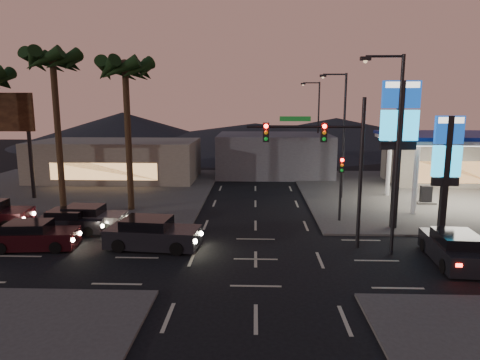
{
  "coord_description": "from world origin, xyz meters",
  "views": [
    {
      "loc": [
        -0.08,
        -20.35,
        7.7
      ],
      "look_at": [
        -0.98,
        5.71,
        3.0
      ],
      "focal_mm": 32.0,
      "sensor_mm": 36.0,
      "label": 1
    }
  ],
  "objects_px": {
    "gas_station": "(471,139)",
    "car_lane_b_mid": "(71,222)",
    "car_lane_b_front": "(88,218)",
    "traffic_signal_mast": "(328,151)",
    "pylon_sign_short": "(447,157)",
    "pylon_sign_tall": "(399,125)",
    "car_lane_a_mid": "(33,236)",
    "suv_station": "(454,249)",
    "car_lane_a_front": "(152,234)"
  },
  "relations": [
    {
      "from": "gas_station",
      "to": "suv_station",
      "type": "xyz_separation_m",
      "value": [
        -6.35,
        -12.16,
        -4.35
      ]
    },
    {
      "from": "pylon_sign_tall",
      "to": "car_lane_b_mid",
      "type": "relative_size",
      "value": 2.08
    },
    {
      "from": "gas_station",
      "to": "car_lane_b_mid",
      "type": "relative_size",
      "value": 2.81
    },
    {
      "from": "traffic_signal_mast",
      "to": "car_lane_b_mid",
      "type": "xyz_separation_m",
      "value": [
        -14.89,
        2.22,
        -4.58
      ]
    },
    {
      "from": "car_lane_b_front",
      "to": "traffic_signal_mast",
      "type": "bearing_deg",
      "value": -11.57
    },
    {
      "from": "car_lane_b_front",
      "to": "car_lane_b_mid",
      "type": "height_order",
      "value": "car_lane_b_front"
    },
    {
      "from": "traffic_signal_mast",
      "to": "car_lane_b_front",
      "type": "relative_size",
      "value": 1.75
    },
    {
      "from": "gas_station",
      "to": "suv_station",
      "type": "relative_size",
      "value": 2.51
    },
    {
      "from": "pylon_sign_tall",
      "to": "traffic_signal_mast",
      "type": "relative_size",
      "value": 1.12
    },
    {
      "from": "traffic_signal_mast",
      "to": "car_lane_b_front",
      "type": "distance_m",
      "value": 15.09
    },
    {
      "from": "gas_station",
      "to": "car_lane_b_mid",
      "type": "xyz_separation_m",
      "value": [
        -27.13,
        -7.79,
        -4.43
      ]
    },
    {
      "from": "gas_station",
      "to": "pylon_sign_short",
      "type": "relative_size",
      "value": 1.74
    },
    {
      "from": "gas_station",
      "to": "pylon_sign_tall",
      "type": "bearing_deg",
      "value": -139.09
    },
    {
      "from": "pylon_sign_tall",
      "to": "traffic_signal_mast",
      "type": "distance_m",
      "value": 6.02
    },
    {
      "from": "gas_station",
      "to": "car_lane_b_front",
      "type": "distance_m",
      "value": 27.64
    },
    {
      "from": "traffic_signal_mast",
      "to": "car_lane_b_front",
      "type": "bearing_deg",
      "value": 168.43
    },
    {
      "from": "pylon_sign_short",
      "to": "traffic_signal_mast",
      "type": "xyz_separation_m",
      "value": [
        -7.24,
        -2.51,
        0.57
      ]
    },
    {
      "from": "pylon_sign_short",
      "to": "car_lane_a_mid",
      "type": "relative_size",
      "value": 1.52
    },
    {
      "from": "pylon_sign_tall",
      "to": "car_lane_a_front",
      "type": "bearing_deg",
      "value": -164.37
    },
    {
      "from": "gas_station",
      "to": "pylon_sign_short",
      "type": "bearing_deg",
      "value": -123.69
    },
    {
      "from": "suv_station",
      "to": "pylon_sign_tall",
      "type": "bearing_deg",
      "value": 101.51
    },
    {
      "from": "pylon_sign_short",
      "to": "traffic_signal_mast",
      "type": "relative_size",
      "value": 0.88
    },
    {
      "from": "traffic_signal_mast",
      "to": "car_lane_b_mid",
      "type": "relative_size",
      "value": 1.85
    },
    {
      "from": "pylon_sign_short",
      "to": "car_lane_b_mid",
      "type": "distance_m",
      "value": 22.49
    },
    {
      "from": "suv_station",
      "to": "car_lane_a_front",
      "type": "bearing_deg",
      "value": 173.54
    },
    {
      "from": "car_lane_b_front",
      "to": "pylon_sign_tall",
      "type": "bearing_deg",
      "value": 1.9
    },
    {
      "from": "pylon_sign_short",
      "to": "car_lane_b_front",
      "type": "distance_m",
      "value": 21.71
    },
    {
      "from": "pylon_sign_tall",
      "to": "car_lane_b_mid",
      "type": "distance_m",
      "value": 20.49
    },
    {
      "from": "pylon_sign_short",
      "to": "traffic_signal_mast",
      "type": "distance_m",
      "value": 7.69
    },
    {
      "from": "car_lane_a_front",
      "to": "suv_station",
      "type": "height_order",
      "value": "car_lane_a_front"
    },
    {
      "from": "gas_station",
      "to": "car_lane_a_front",
      "type": "distance_m",
      "value": 24.35
    },
    {
      "from": "pylon_sign_tall",
      "to": "car_lane_b_front",
      "type": "xyz_separation_m",
      "value": [
        -18.84,
        -0.62,
        -5.71
      ]
    },
    {
      "from": "car_lane_a_mid",
      "to": "suv_station",
      "type": "xyz_separation_m",
      "value": [
        21.56,
        -1.4,
        0.05
      ]
    },
    {
      "from": "pylon_sign_short",
      "to": "suv_station",
      "type": "distance_m",
      "value": 6.24
    },
    {
      "from": "pylon_sign_short",
      "to": "car_lane_b_front",
      "type": "bearing_deg",
      "value": 178.99
    },
    {
      "from": "pylon_sign_short",
      "to": "car_lane_a_mid",
      "type": "distance_m",
      "value": 23.48
    },
    {
      "from": "car_lane_a_mid",
      "to": "car_lane_b_mid",
      "type": "height_order",
      "value": "car_lane_a_mid"
    },
    {
      "from": "pylon_sign_tall",
      "to": "car_lane_a_mid",
      "type": "xyz_separation_m",
      "value": [
        -20.41,
        -4.26,
        -5.71
      ]
    },
    {
      "from": "pylon_sign_short",
      "to": "suv_station",
      "type": "xyz_separation_m",
      "value": [
        -1.35,
        -4.66,
        -3.93
      ]
    },
    {
      "from": "gas_station",
      "to": "pylon_sign_short",
      "type": "height_order",
      "value": "pylon_sign_short"
    },
    {
      "from": "car_lane_a_mid",
      "to": "pylon_sign_tall",
      "type": "bearing_deg",
      "value": 11.8
    },
    {
      "from": "gas_station",
      "to": "traffic_signal_mast",
      "type": "xyz_separation_m",
      "value": [
        -12.24,
        -10.01,
        0.15
      ]
    },
    {
      "from": "traffic_signal_mast",
      "to": "car_lane_b_front",
      "type": "xyz_separation_m",
      "value": [
        -14.1,
        2.89,
        -4.54
      ]
    },
    {
      "from": "car_lane_b_mid",
      "to": "suv_station",
      "type": "height_order",
      "value": "suv_station"
    },
    {
      "from": "car_lane_a_mid",
      "to": "car_lane_b_front",
      "type": "xyz_separation_m",
      "value": [
        1.57,
        3.64,
        0.0
      ]
    },
    {
      "from": "car_lane_a_mid",
      "to": "car_lane_b_mid",
      "type": "distance_m",
      "value": 3.07
    },
    {
      "from": "gas_station",
      "to": "suv_station",
      "type": "bearing_deg",
      "value": -117.56
    },
    {
      "from": "pylon_sign_short",
      "to": "car_lane_b_front",
      "type": "xyz_separation_m",
      "value": [
        -21.34,
        0.38,
        -3.97
      ]
    },
    {
      "from": "traffic_signal_mast",
      "to": "car_lane_a_front",
      "type": "bearing_deg",
      "value": -177.38
    },
    {
      "from": "car_lane_a_front",
      "to": "suv_station",
      "type": "bearing_deg",
      "value": -6.46
    }
  ]
}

